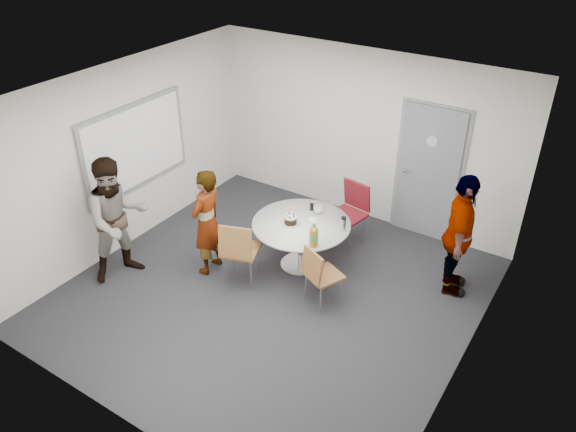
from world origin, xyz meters
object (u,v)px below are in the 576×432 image
Objects in this scene: whiteboard at (136,146)px; person_left at (118,219)px; door at (428,173)px; chair_near_right at (319,272)px; chair_far at (351,207)px; person_right at (459,236)px; person_main at (207,222)px; table at (302,230)px; chair_near_left at (238,248)px.

whiteboard reaches higher than person_left.
door reaches higher than chair_near_right.
person_right is at bearing -179.89° from chair_far.
door is 1.38× the size of person_main.
person_left is at bearing -136.75° from chair_near_right.
person_main is at bearing -130.46° from door.
person_right reaches higher than chair_near_right.
person_right reaches higher than chair_far.
person_left is at bearing -133.53° from door.
chair_near_right is at bearing 116.72° from person_right.
person_right is at bearing 18.37° from table.
person_right is (1.93, 0.64, 0.23)m from table.
chair_far is at bearing 127.24° from chair_near_right.
door is 1.21× the size of person_left.
whiteboard reaches higher than chair_far.
door is at bearing -124.54° from chair_far.
chair_near_right is 2.74m from person_left.
person_main is 1.16m from person_left.
whiteboard reaches higher than chair_near_right.
whiteboard reaches higher than person_main.
door reaches higher than chair_far.
chair_near_right is 0.48× the size of person_left.
person_right reaches higher than chair_near_left.
person_right is at bearing 111.25° from person_main.
chair_near_left is at bearing -121.56° from table.
person_left is (-0.92, -0.71, 0.11)m from person_main.
whiteboard is 1.08× the size of person_left.
chair_near_left is 2.83m from person_right.
door is at bearing 103.35° from chair_near_right.
chair_far is 0.58× the size of person_right.
table reaches higher than chair_near_left.
whiteboard is 1.12× the size of person_right.
whiteboard is 1.41× the size of table.
whiteboard is at bearing -102.42° from person_main.
person_main is (-2.13, -2.50, -0.26)m from door.
person_right is (1.32, 1.24, 0.33)m from chair_near_right.
whiteboard is at bearing -167.96° from table.
person_left is at bearing 101.96° from person_right.
person_left is (-2.58, -0.86, 0.36)m from chair_near_right.
door is at bearing 135.82° from person_main.
chair_near_right is 1.69m from person_main.
person_left is (-1.97, -1.46, 0.26)m from table.
table is 0.88× the size of person_main.
chair_near_left is 1.12m from chair_near_right.
table is 0.79× the size of person_right.
person_left reaches higher than chair_far.
chair_far is 2.14m from person_main.
table is 1.38× the size of chair_far.
person_main is 3.29m from person_right.
chair_far is at bearing 137.92° from person_main.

